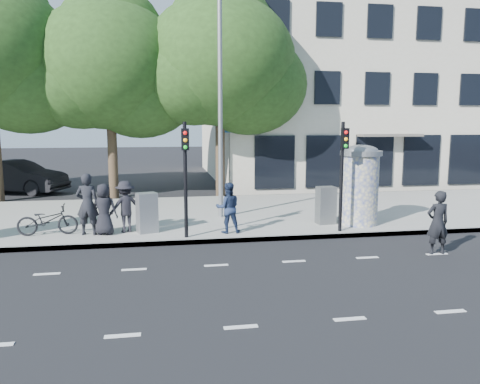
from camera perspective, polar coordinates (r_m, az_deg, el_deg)
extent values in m
plane|color=black|center=(10.47, -1.98, -11.20)|extent=(120.00, 120.00, 0.00)
cube|color=gray|center=(17.66, -5.25, -2.83)|extent=(40.00, 8.00, 0.15)
cube|color=slate|center=(13.82, -3.97, -6.00)|extent=(40.00, 0.10, 0.16)
cube|color=silver|center=(8.45, 0.10, -16.14)|extent=(32.00, 0.12, 0.01)
cube|color=silver|center=(11.78, -2.91, -8.92)|extent=(32.00, 0.12, 0.01)
cylinder|color=beige|center=(16.02, 14.39, 0.22)|extent=(1.20, 1.20, 2.30)
cylinder|color=slate|center=(15.90, 14.55, 4.61)|extent=(1.36, 1.36, 0.16)
ellipsoid|color=slate|center=(15.89, 14.56, 4.90)|extent=(1.10, 1.10, 0.38)
cylinder|color=black|center=(13.74, -6.66, 1.42)|extent=(0.11, 0.11, 3.40)
cube|color=black|center=(13.47, -6.71, 6.40)|extent=(0.22, 0.14, 0.62)
cylinder|color=black|center=(14.79, 12.26, 1.78)|extent=(0.11, 0.11, 3.40)
cube|color=black|center=(14.53, 12.67, 6.40)|extent=(0.22, 0.14, 0.62)
cylinder|color=slate|center=(16.62, -2.43, 10.62)|extent=(0.16, 0.16, 8.00)
cylinder|color=#38281C|center=(22.62, -15.28, 4.82)|extent=(0.44, 0.44, 4.41)
ellipsoid|color=#203A15|center=(22.72, -15.67, 14.61)|extent=(6.80, 6.80, 5.78)
cylinder|color=#38281C|center=(22.28, -2.44, 5.30)|extent=(0.44, 0.44, 4.59)
ellipsoid|color=#203A15|center=(22.42, -2.50, 15.63)|extent=(7.00, 7.00, 5.95)
cube|color=#B9B29B|center=(32.70, 14.72, 12.53)|extent=(20.00, 15.00, 12.00)
cube|color=black|center=(25.97, 21.22, 3.64)|extent=(18.00, 0.10, 2.60)
cube|color=#59544C|center=(24.63, 17.78, 6.61)|extent=(3.20, 0.90, 0.12)
cube|color=#194C8C|center=(22.55, 0.05, 7.64)|extent=(1.60, 0.06, 0.30)
imported|color=black|center=(14.70, -16.22, -2.02)|extent=(0.86, 0.67, 1.57)
imported|color=black|center=(14.80, -18.09, -1.41)|extent=(0.75, 0.55, 1.88)
imported|color=#1C2846|center=(14.37, -1.47, -1.94)|extent=(0.76, 0.59, 1.56)
imported|color=black|center=(14.87, -13.78, -1.74)|extent=(1.18, 0.92, 1.60)
imported|color=black|center=(13.62, 22.96, -3.46)|extent=(0.63, 0.42, 1.73)
imported|color=black|center=(15.26, -22.42, -3.19)|extent=(0.70, 1.77, 0.92)
cube|color=gray|center=(14.70, -11.27, -2.50)|extent=(0.70, 0.60, 1.24)
cube|color=slate|center=(15.94, 10.42, -1.60)|extent=(0.64, 0.49, 1.25)
imported|color=black|center=(26.07, -25.55, 1.69)|extent=(3.50, 5.28, 1.65)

